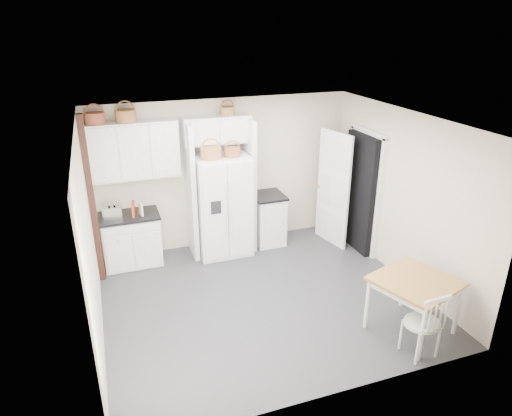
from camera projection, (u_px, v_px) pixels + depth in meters
name	position (u px, v px, depth m)	size (l,w,h in m)	color
floor	(263.00, 298.00, 6.71)	(4.50, 4.50, 0.00)	#363638
ceiling	(264.00, 122.00, 5.71)	(4.50, 4.50, 0.00)	white
wall_back	(224.00, 174.00, 7.95)	(4.50, 4.50, 0.00)	beige
wall_left	(90.00, 242.00, 5.52)	(4.00, 4.00, 0.00)	beige
wall_right	(403.00, 197.00, 6.90)	(4.00, 4.00, 0.00)	beige
refrigerator	(222.00, 205.00, 7.74)	(0.90, 0.72, 1.74)	white
base_cab_left	(132.00, 240.00, 7.51)	(0.91, 0.57, 0.84)	silver
base_cab_right	(268.00, 219.00, 8.24)	(0.51, 0.61, 0.89)	silver
dining_table	(412.00, 306.00, 5.87)	(0.92, 0.92, 0.77)	olive
windsor_chair	(422.00, 323.00, 5.43)	(0.44, 0.40, 0.90)	silver
counter_left	(129.00, 216.00, 7.34)	(0.95, 0.61, 0.04)	black
counter_right	(268.00, 195.00, 8.06)	(0.55, 0.65, 0.04)	black
toaster	(113.00, 213.00, 7.16)	(0.29, 0.17, 0.20)	silver
cookbook_red	(133.00, 209.00, 7.24)	(0.04, 0.17, 0.25)	#B7351D
cookbook_cream	(141.00, 209.00, 7.28)	(0.03, 0.14, 0.22)	silver
basket_upper_a	(95.00, 118.00, 6.76)	(0.29, 0.29, 0.17)	brown
basket_upper_b	(126.00, 116.00, 6.89)	(0.31, 0.31, 0.18)	brown
basket_bridge_b	(227.00, 111.00, 7.39)	(0.24, 0.24, 0.14)	brown
basket_fridge_a	(211.00, 153.00, 7.22)	(0.34, 0.34, 0.18)	brown
basket_fridge_b	(232.00, 152.00, 7.34)	(0.27, 0.27, 0.14)	brown
upper_cabinet	(133.00, 150.00, 7.11)	(1.40, 0.34, 0.90)	silver
bridge_cabinet	(217.00, 130.00, 7.44)	(1.12, 0.34, 0.45)	silver
fridge_panel_left	(191.00, 192.00, 7.55)	(0.08, 0.60, 2.30)	silver
fridge_panel_right	(249.00, 185.00, 7.86)	(0.08, 0.60, 2.30)	silver
trim_post	(92.00, 202.00, 6.71)	(0.09, 0.09, 2.60)	black
doorway_void	(361.00, 193.00, 7.85)	(0.18, 0.85, 2.05)	black
door_slab	(333.00, 189.00, 8.03)	(0.80, 0.04, 2.05)	white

